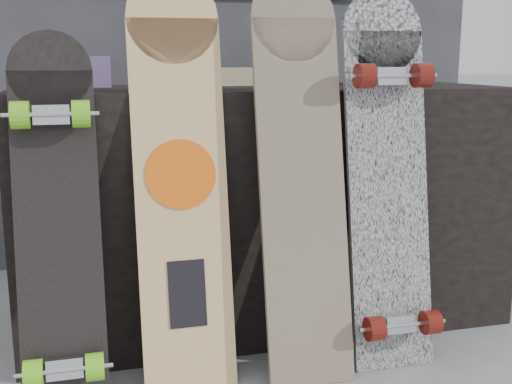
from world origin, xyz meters
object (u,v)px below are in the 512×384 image
object	(u,v)px
longboard_cascadia	(389,174)
skateboard_dark	(57,215)
vendor_table	(263,205)
longboard_celtic	(301,166)
longboard_geisha	(180,169)

from	to	relation	value
longboard_cascadia	skateboard_dark	world-z (taller)	longboard_cascadia
longboard_cascadia	vendor_table	bearing A→B (deg)	124.36
longboard_cascadia	longboard_celtic	bearing A→B (deg)	179.86
longboard_celtic	longboard_cascadia	size ratio (longest dim) A/B	1.03
longboard_cascadia	skateboard_dark	size ratio (longest dim) A/B	1.13
longboard_celtic	vendor_table	bearing A→B (deg)	90.22
longboard_celtic	skateboard_dark	xyz separation A→B (m)	(-0.66, 0.01, -0.10)
longboard_geisha	skateboard_dark	size ratio (longest dim) A/B	1.16
longboard_cascadia	skateboard_dark	distance (m)	0.93
vendor_table	longboard_celtic	distance (m)	0.44
skateboard_dark	vendor_table	bearing A→B (deg)	30.69
longboard_geisha	skateboard_dark	xyz separation A→B (m)	(-0.33, -0.05, -0.10)
longboard_geisha	longboard_cascadia	distance (m)	0.60
longboard_geisha	longboard_celtic	distance (m)	0.34
vendor_table	longboard_celtic	world-z (taller)	longboard_celtic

